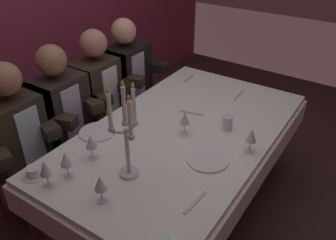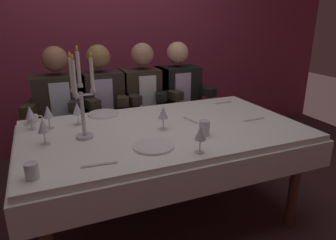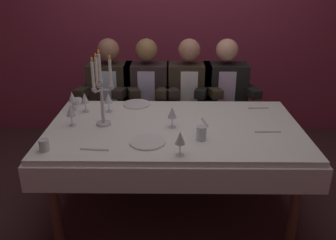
{
  "view_description": "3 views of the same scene",
  "coord_description": "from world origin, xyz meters",
  "views": [
    {
      "loc": [
        -1.68,
        -1.0,
        2.03
      ],
      "look_at": [
        -0.02,
        0.1,
        0.8
      ],
      "focal_mm": 37.56,
      "sensor_mm": 36.0,
      "label": 1
    },
    {
      "loc": [
        -0.76,
        -1.89,
        1.49
      ],
      "look_at": [
        0.05,
        0.05,
        0.77
      ],
      "focal_mm": 33.33,
      "sensor_mm": 36.0,
      "label": 2
    },
    {
      "loc": [
        -0.02,
        -2.48,
        1.83
      ],
      "look_at": [
        -0.05,
        0.02,
        0.78
      ],
      "focal_mm": 38.3,
      "sensor_mm": 36.0,
      "label": 3
    }
  ],
  "objects": [
    {
      "name": "seated_diner_0",
      "position": [
        -0.62,
        0.89,
        0.74
      ],
      "size": [
        0.63,
        0.48,
        1.24
      ],
      "color": "brown",
      "rests_on": "ground_plane"
    },
    {
      "name": "spoon_2",
      "position": [
        0.23,
        0.06,
        0.74
      ],
      "size": [
        0.05,
        0.17,
        0.01
      ],
      "primitive_type": "cube",
      "rotation": [
        0.0,
        0.0,
        1.75
      ],
      "color": "#B7B7BC",
      "rests_on": "dining_table"
    },
    {
      "name": "wine_glass_2",
      "position": [
        -0.85,
        0.32,
        0.86
      ],
      "size": [
        0.07,
        0.07,
        0.16
      ],
      "color": "silver",
      "rests_on": "dining_table"
    },
    {
      "name": "wine_glass_5",
      "position": [
        -0.54,
        0.29,
        0.86
      ],
      "size": [
        0.07,
        0.07,
        0.16
      ],
      "color": "silver",
      "rests_on": "dining_table"
    },
    {
      "name": "seated_diner_2",
      "position": [
        0.14,
        0.89,
        0.74
      ],
      "size": [
        0.63,
        0.48,
        1.24
      ],
      "color": "brown",
      "rests_on": "ground_plane"
    },
    {
      "name": "wine_glass_3",
      "position": [
        -0.77,
        0.0,
        0.85
      ],
      "size": [
        0.07,
        0.07,
        0.16
      ],
      "color": "silver",
      "rests_on": "dining_table"
    },
    {
      "name": "wine_glass_4",
      "position": [
        -0.02,
        -0.03,
        0.85
      ],
      "size": [
        0.07,
        0.07,
        0.16
      ],
      "color": "silver",
      "rests_on": "dining_table"
    },
    {
      "name": "knife_1",
      "position": [
        -0.53,
        -0.4,
        0.74
      ],
      "size": [
        0.19,
        0.03,
        0.01
      ],
      "primitive_type": "cube",
      "rotation": [
        0.0,
        0.0,
        -0.08
      ],
      "color": "#B7B7BC",
      "rests_on": "dining_table"
    },
    {
      "name": "coffee_cup_0",
      "position": [
        -0.84,
        0.44,
        0.77
      ],
      "size": [
        0.13,
        0.12,
        0.06
      ],
      "color": "white",
      "rests_on": "dining_table"
    },
    {
      "name": "water_tumbler_0",
      "position": [
        0.18,
        -0.24,
        0.79
      ],
      "size": [
        0.07,
        0.07,
        0.1
      ],
      "primitive_type": "cylinder",
      "color": "silver",
      "rests_on": "dining_table"
    },
    {
      "name": "fork_3",
      "position": [
        0.72,
        0.37,
        0.74
      ],
      "size": [
        0.17,
        0.02,
        0.01
      ],
      "primitive_type": "cube",
      "rotation": [
        0.0,
        0.0,
        0.02
      ],
      "color": "#B7B7BC",
      "rests_on": "dining_table"
    },
    {
      "name": "ground_plane",
      "position": [
        0.0,
        0.0,
        0.0
      ],
      "size": [
        12.0,
        12.0,
        0.0
      ],
      "primitive_type": "plane",
      "color": "#3F2729"
    },
    {
      "name": "dinner_plate_1",
      "position": [
        -0.19,
        -0.29,
        0.75
      ],
      "size": [
        0.25,
        0.25,
        0.01
      ],
      "primitive_type": "cylinder",
      "color": "white",
      "rests_on": "dining_table"
    },
    {
      "name": "wine_glass_0",
      "position": [
        -0.73,
        0.29,
        0.85
      ],
      "size": [
        0.07,
        0.07,
        0.16
      ],
      "color": "silver",
      "rests_on": "dining_table"
    },
    {
      "name": "knife_0",
      "position": [
        0.68,
        -0.11,
        0.74
      ],
      "size": [
        0.19,
        0.03,
        0.01
      ],
      "primitive_type": "cube",
      "rotation": [
        0.0,
        0.0,
        0.04
      ],
      "color": "#B7B7BC",
      "rests_on": "dining_table"
    },
    {
      "name": "seated_diner_1",
      "position": [
        -0.26,
        0.89,
        0.74
      ],
      "size": [
        0.63,
        0.48,
        1.24
      ],
      "color": "brown",
      "rests_on": "ground_plane"
    },
    {
      "name": "dinner_plate_0",
      "position": [
        -0.33,
        0.45,
        0.75
      ],
      "size": [
        0.24,
        0.24,
        0.01
      ],
      "primitive_type": "cylinder",
      "color": "white",
      "rests_on": "dining_table"
    },
    {
      "name": "dining_table",
      "position": [
        0.0,
        0.0,
        0.62
      ],
      "size": [
        1.94,
        1.14,
        0.74
      ],
      "color": "white",
      "rests_on": "ground_plane"
    },
    {
      "name": "back_wall",
      "position": [
        0.0,
        1.66,
        1.35
      ],
      "size": [
        6.0,
        0.12,
        2.7
      ],
      "primitive_type": "cube",
      "color": "#8D304A",
      "rests_on": "ground_plane"
    },
    {
      "name": "candelabra",
      "position": [
        -0.54,
        0.02,
        1.0
      ],
      "size": [
        0.15,
        0.17,
        0.58
      ],
      "color": "silver",
      "rests_on": "dining_table"
    },
    {
      "name": "wine_glass_1",
      "position": [
        0.03,
        -0.46,
        0.86
      ],
      "size": [
        0.07,
        0.07,
        0.16
      ],
      "color": "silver",
      "rests_on": "dining_table"
    },
    {
      "name": "seated_diner_3",
      "position": [
        0.5,
        0.89,
        0.74
      ],
      "size": [
        0.63,
        0.48,
        1.24
      ],
      "color": "brown",
      "rests_on": "ground_plane"
    },
    {
      "name": "water_tumbler_1",
      "position": [
        -0.85,
        -0.41,
        0.78
      ],
      "size": [
        0.07,
        0.07,
        0.08
      ],
      "primitive_type": "cylinder",
      "color": "silver",
      "rests_on": "dining_table"
    }
  ]
}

